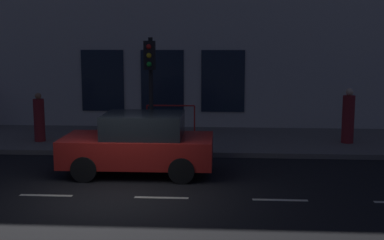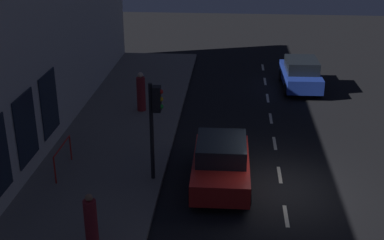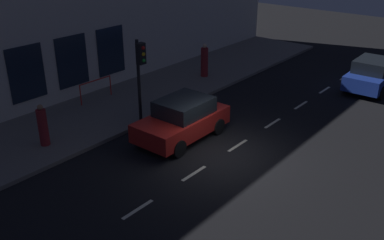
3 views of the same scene
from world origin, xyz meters
TOP-DOWN VIEW (x-y plane):
  - ground_plane at (0.00, 0.00)m, footprint 60.00×60.00m
  - sidewalk at (6.25, 0.00)m, footprint 4.50×32.00m
  - building_facade at (8.80, 0.00)m, footprint 0.65×32.00m
  - lane_centre_line at (0.00, -1.00)m, footprint 0.12×27.20m
  - traffic_light at (4.20, -0.17)m, footprint 0.48×0.32m
  - parked_car_0 at (2.03, -0.19)m, footprint 1.97×3.87m
  - parked_car_1 at (-1.70, -10.37)m, footprint 1.92×3.86m
  - pedestrian_1 at (5.78, -6.35)m, footprint 0.48×0.48m
  - pedestrian_2 at (5.39, 3.70)m, footprint 0.48×0.48m
  - red_railing at (7.48, -0.41)m, footprint 0.05×1.79m

SIDE VIEW (x-z plane):
  - ground_plane at x=0.00m, z-range 0.00..0.00m
  - lane_centre_line at x=0.00m, z-range 0.00..0.01m
  - sidewalk at x=6.25m, z-range 0.00..0.15m
  - parked_car_1 at x=-1.70m, z-range 0.00..1.58m
  - parked_car_0 at x=2.03m, z-range 0.00..1.58m
  - red_railing at x=7.48m, z-range 0.36..1.34m
  - pedestrian_2 at x=5.39m, z-range 0.09..1.68m
  - pedestrian_1 at x=5.78m, z-range 0.08..1.86m
  - traffic_light at x=4.20m, z-range 0.83..4.20m
  - building_facade at x=8.80m, z-range -0.01..7.00m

